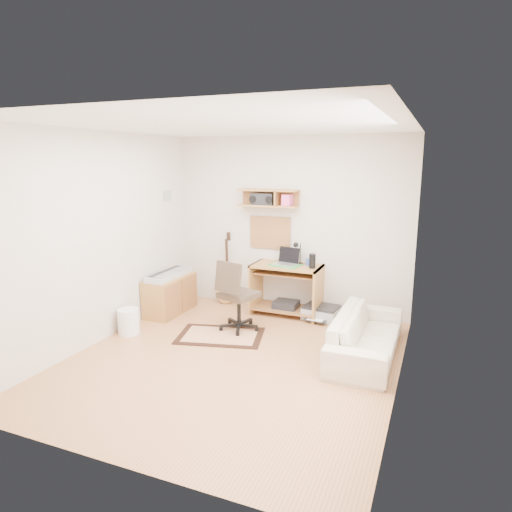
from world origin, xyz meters
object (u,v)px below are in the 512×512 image
at_px(printer, 321,313).
at_px(sofa, 367,328).
at_px(desk, 286,290).
at_px(task_chair, 239,295).
at_px(cabinet, 170,295).

xyz_separation_m(printer, sofa, (0.78, -1.00, 0.25)).
relative_size(printer, sofa, 0.29).
xyz_separation_m(desk, printer, (0.54, -0.00, -0.29)).
bearing_deg(task_chair, cabinet, -175.53).
distance_m(task_chair, sofa, 1.73).
bearing_deg(printer, task_chair, -131.25).
height_order(desk, cabinet, desk).
bearing_deg(desk, printer, -0.43).
bearing_deg(sofa, desk, 52.72).
relative_size(task_chair, sofa, 0.57).
distance_m(task_chair, printer, 1.31).
distance_m(printer, sofa, 1.30).
relative_size(desk, cabinet, 1.11).
bearing_deg(cabinet, task_chair, -11.61).
xyz_separation_m(task_chair, printer, (0.93, 0.83, -0.40)).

